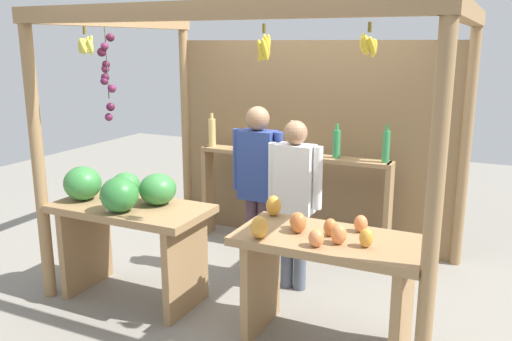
{
  "coord_description": "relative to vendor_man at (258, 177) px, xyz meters",
  "views": [
    {
      "loc": [
        1.85,
        -4.12,
        2.1
      ],
      "look_at": [
        0.0,
        -0.22,
        1.06
      ],
      "focal_mm": 37.55,
      "sensor_mm": 36.0,
      "label": 1
    }
  ],
  "objects": [
    {
      "name": "vendor_man",
      "position": [
        0.0,
        0.0,
        0.0
      ],
      "size": [
        0.48,
        0.21,
        1.56
      ],
      "rotation": [
        0.0,
        0.0,
        0.03
      ],
      "color": "#563E4B",
      "rests_on": "ground"
    },
    {
      "name": "market_stall",
      "position": [
        0.11,
        0.45,
        0.46
      ],
      "size": [
        3.17,
        2.29,
        2.35
      ],
      "color": "#99754C",
      "rests_on": "ground"
    },
    {
      "name": "ground_plane",
      "position": [
        0.11,
        -0.05,
        -0.93
      ],
      "size": [
        12.0,
        12.0,
        0.0
      ],
      "primitive_type": "plane",
      "color": "gray",
      "rests_on": "ground"
    },
    {
      "name": "fruit_counter_left",
      "position": [
        -0.78,
        -0.87,
        -0.18
      ],
      "size": [
        1.31,
        0.69,
        1.1
      ],
      "color": "#99754C",
      "rests_on": "ground"
    },
    {
      "name": "fruit_counter_right",
      "position": [
        0.93,
        -0.87,
        -0.32
      ],
      "size": [
        1.28,
        0.64,
        0.97
      ],
      "color": "#99754C",
      "rests_on": "ground"
    },
    {
      "name": "vendor_woman",
      "position": [
        0.4,
        -0.12,
        -0.06
      ],
      "size": [
        0.48,
        0.2,
        1.48
      ],
      "rotation": [
        0.0,
        0.0,
        -0.07
      ],
      "color": "#525B6D",
      "rests_on": "ground"
    },
    {
      "name": "bottle_shelf_unit",
      "position": [
        0.02,
        0.77,
        -0.14
      ],
      "size": [
        2.03,
        0.22,
        1.36
      ],
      "color": "#99754C",
      "rests_on": "ground"
    }
  ]
}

